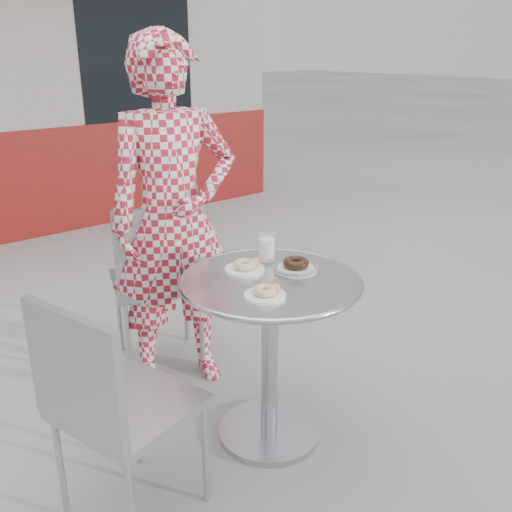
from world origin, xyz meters
TOP-DOWN VIEW (x-y plane):
  - ground at (0.00, 0.00)m, footprint 60.00×60.00m
  - bistro_table at (0.00, -0.02)m, footprint 0.78×0.78m
  - chair_far at (-0.05, 0.86)m, footprint 0.59×0.60m
  - chair_left at (-0.71, -0.05)m, footprint 0.55×0.54m
  - seated_person at (-0.04, 0.67)m, footprint 0.75×0.59m
  - plate_far at (-0.02, 0.12)m, footprint 0.18×0.18m
  - plate_near at (-0.13, -0.15)m, footprint 0.16×0.16m
  - plate_checker at (0.15, -0.02)m, footprint 0.20×0.20m
  - milk_cup at (0.13, 0.15)m, footprint 0.08×0.08m

SIDE VIEW (x-z plane):
  - ground at x=0.00m, z-range 0.00..0.00m
  - chair_left at x=-0.71m, z-range -0.18..0.76m
  - chair_far at x=-0.05m, z-range -0.19..0.79m
  - bistro_table at x=0.00m, z-range 0.20..0.99m
  - plate_checker at x=0.15m, z-range 0.78..0.83m
  - plate_near at x=-0.13m, z-range 0.78..0.83m
  - plate_far at x=-0.02m, z-range 0.78..0.83m
  - milk_cup at x=0.13m, z-range 0.78..0.91m
  - seated_person at x=-0.04m, z-range 0.00..1.79m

